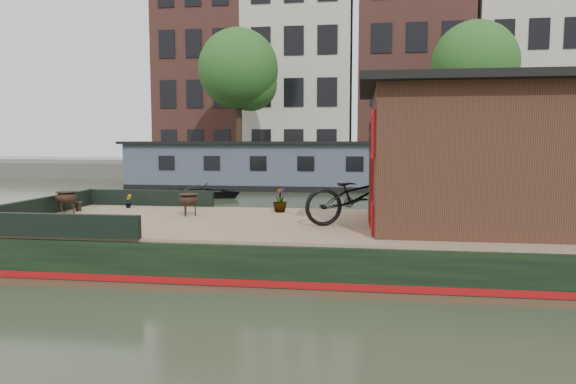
# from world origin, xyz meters

# --- Properties ---
(ground) EXTENTS (120.00, 120.00, 0.00)m
(ground) POSITION_xyz_m (0.00, 0.00, 0.00)
(ground) COLOR #2A3421
(ground) RESTS_ON ground
(houseboat_hull) EXTENTS (14.01, 4.02, 0.60)m
(houseboat_hull) POSITION_xyz_m (-1.33, 0.00, 0.27)
(houseboat_hull) COLOR black
(houseboat_hull) RESTS_ON ground
(houseboat_deck) EXTENTS (11.80, 3.80, 0.05)m
(houseboat_deck) POSITION_xyz_m (0.00, 0.00, 0.62)
(houseboat_deck) COLOR #9E7D61
(houseboat_deck) RESTS_ON houseboat_hull
(bow_bulwark) EXTENTS (3.00, 4.00, 0.35)m
(bow_bulwark) POSITION_xyz_m (-5.07, 0.00, 0.82)
(bow_bulwark) COLOR black
(bow_bulwark) RESTS_ON houseboat_deck
(cabin) EXTENTS (4.00, 3.50, 2.42)m
(cabin) POSITION_xyz_m (2.19, 0.00, 1.88)
(cabin) COLOR black
(cabin) RESTS_ON houseboat_deck
(bicycle) EXTENTS (2.03, 1.33, 1.01)m
(bicycle) POSITION_xyz_m (0.20, -0.12, 1.15)
(bicycle) COLOR black
(bicycle) RESTS_ON houseboat_deck
(potted_plant_b) EXTENTS (0.19, 0.20, 0.30)m
(potted_plant_b) POSITION_xyz_m (-4.78, 1.47, 0.80)
(potted_plant_b) COLOR maroon
(potted_plant_b) RESTS_ON houseboat_deck
(potted_plant_d) EXTENTS (0.38, 0.38, 0.51)m
(potted_plant_d) POSITION_xyz_m (-1.40, 1.26, 0.90)
(potted_plant_d) COLOR brown
(potted_plant_d) RESTS_ON houseboat_deck
(potted_plant_e) EXTENTS (0.15, 0.18, 0.30)m
(potted_plant_e) POSITION_xyz_m (-4.83, -1.70, 0.80)
(potted_plant_e) COLOR brown
(potted_plant_e) RESTS_ON houseboat_deck
(brazier_front) EXTENTS (0.50, 0.50, 0.43)m
(brazier_front) POSITION_xyz_m (-3.07, 0.49, 0.87)
(brazier_front) COLOR black
(brazier_front) RESTS_ON houseboat_deck
(brazier_rear) EXTENTS (0.55, 0.55, 0.45)m
(brazier_rear) POSITION_xyz_m (-5.60, 0.43, 0.87)
(brazier_rear) COLOR black
(brazier_rear) RESTS_ON houseboat_deck
(bollard_port) EXTENTS (0.17, 0.17, 0.19)m
(bollard_port) POSITION_xyz_m (-5.56, 0.80, 0.75)
(bollard_port) COLOR black
(bollard_port) RESTS_ON houseboat_deck
(bollard_stbd) EXTENTS (0.19, 0.19, 0.22)m
(bollard_stbd) POSITION_xyz_m (-5.60, -1.07, 0.76)
(bollard_stbd) COLOR black
(bollard_stbd) RESTS_ON houseboat_deck
(dinghy) EXTENTS (3.53, 2.81, 0.66)m
(dinghy) POSITION_xyz_m (-5.73, 9.71, 0.33)
(dinghy) COLOR black
(dinghy) RESTS_ON ground
(far_houseboat) EXTENTS (20.40, 4.40, 2.11)m
(far_houseboat) POSITION_xyz_m (0.00, 14.00, 0.97)
(far_houseboat) COLOR #414857
(far_houseboat) RESTS_ON ground
(quay) EXTENTS (60.00, 6.00, 0.90)m
(quay) POSITION_xyz_m (0.00, 20.50, 0.45)
(quay) COLOR #47443F
(quay) RESTS_ON ground
(townhouse_row) EXTENTS (27.25, 8.00, 16.50)m
(townhouse_row) POSITION_xyz_m (0.15, 27.50, 7.90)
(townhouse_row) COLOR brown
(townhouse_row) RESTS_ON ground
(tree_left) EXTENTS (4.40, 4.40, 7.40)m
(tree_left) POSITION_xyz_m (-6.36, 19.07, 5.89)
(tree_left) COLOR #332316
(tree_left) RESTS_ON quay
(tree_right) EXTENTS (4.40, 4.40, 7.40)m
(tree_right) POSITION_xyz_m (6.14, 19.07, 5.89)
(tree_right) COLOR #332316
(tree_right) RESTS_ON quay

